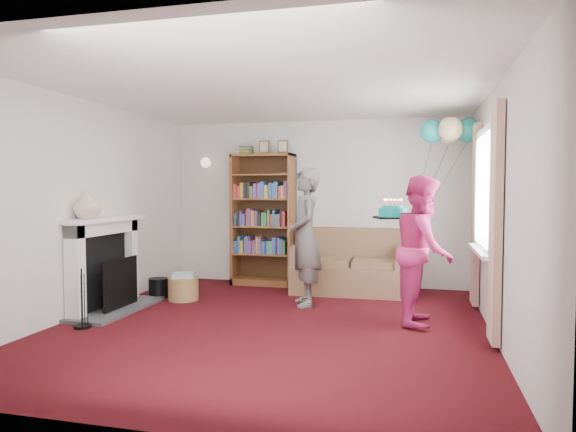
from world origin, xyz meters
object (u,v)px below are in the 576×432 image
(birthday_cake, at_px, (393,213))
(person_magenta, at_px, (424,250))
(person_striped, at_px, (305,237))
(bookcase, at_px, (264,221))
(sofa, at_px, (353,268))

(birthday_cake, bearing_deg, person_magenta, -33.58)
(person_striped, bearing_deg, person_magenta, 48.28)
(bookcase, distance_m, sofa, 1.56)
(person_magenta, bearing_deg, bookcase, 56.36)
(person_magenta, bearing_deg, sofa, 34.99)
(sofa, xyz_separation_m, birthday_cake, (0.61, -1.34, 0.86))
(person_striped, xyz_separation_m, birthday_cake, (1.09, -0.31, 0.33))
(person_striped, bearing_deg, sofa, 133.86)
(bookcase, bearing_deg, person_magenta, -37.44)
(bookcase, bearing_deg, sofa, -9.44)
(bookcase, height_order, person_magenta, bookcase)
(bookcase, bearing_deg, person_striped, -53.82)
(sofa, bearing_deg, bookcase, 169.10)
(person_striped, relative_size, birthday_cake, 4.48)
(sofa, distance_m, person_magenta, 1.89)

